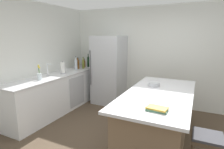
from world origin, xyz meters
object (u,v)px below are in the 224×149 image
Objects in this scene: flower_vase at (39,75)px; vinegar_bottle at (85,64)px; syrup_bottle at (83,64)px; whiskey_bottle at (78,64)px; sink_faucet at (48,69)px; wine_bottle at (88,62)px; gin_bottle at (76,65)px; olive_oil_bottle at (83,64)px; soda_bottle at (76,64)px; cookbook_stack at (157,109)px; mixing_bowl at (154,84)px; kitchen_island at (158,118)px; paper_towel_roll at (63,68)px; refrigerator at (109,70)px; bar_stool at (207,145)px.

flower_vase is 1.77m from vinegar_bottle.
whiskey_bottle is at bearing -103.66° from syrup_bottle.
whiskey_bottle is at bearing 88.95° from sink_faucet.
gin_bottle is at bearing -103.76° from wine_bottle.
olive_oil_bottle is 0.28m from soda_bottle.
cookbook_stack is (2.55, -2.11, -0.12)m from olive_oil_bottle.
gin_bottle is (-0.05, -0.36, 0.02)m from vinegar_bottle.
gin_bottle is 1.22× the size of cookbook_stack.
mixing_bowl is (2.26, -0.99, -0.10)m from olive_oil_bottle.
flower_vase is at bearing -90.92° from olive_oil_bottle.
kitchen_island is 2.60m from paper_towel_roll.
syrup_bottle is at bearing 93.58° from soda_bottle.
kitchen_island is 7.55× the size of syrup_bottle.
refrigerator is 1.62m from sink_faucet.
flower_vase is at bearing -88.96° from soda_bottle.
syrup_bottle is (-0.84, -0.01, 0.12)m from refrigerator.
sink_faucet is (-0.91, -1.33, 0.16)m from refrigerator.
mixing_bowl is (2.27, -1.29, -0.13)m from wine_bottle.
bar_stool is (2.38, -2.14, -0.37)m from refrigerator.
wine_bottle reaches higher than sink_faucet.
vinegar_bottle is at bearing 175.35° from refrigerator.
bar_stool is 2.08× the size of flower_vase.
kitchen_island is 2.77m from soda_bottle.
paper_towel_roll is at bearing -91.40° from wine_bottle.
refrigerator reaches higher than bar_stool.
whiskey_bottle is (-3.27, 1.93, 0.50)m from bar_stool.
whiskey_bottle is at bearing -98.28° from vinegar_bottle.
olive_oil_bottle is at bearing -56.72° from syrup_bottle.
bar_stool is at bearing -36.18° from wine_bottle.
bar_stool is 1.87× the size of soda_bottle.
flower_vase and olive_oil_bottle have the same top height.
gin_bottle is at bearing 150.62° from bar_stool.
vinegar_bottle is at bearing -121.65° from wine_bottle.
soda_bottle is 1.72× the size of mixing_bowl.
mixing_bowl is at bearing -26.78° from vinegar_bottle.
flower_vase is 1.05× the size of paper_towel_roll.
kitchen_island is 10.41× the size of mixing_bowl.
olive_oil_bottle is at bearing 140.47° from cookbook_stack.
wine_bottle reaches higher than cookbook_stack.
cookbook_stack is (2.60, -1.29, -0.12)m from paper_towel_roll.
whiskey_bottle is (-0.05, -0.20, 0.01)m from syrup_bottle.
vinegar_bottle is at bearing 87.52° from sink_faucet.
wine_bottle is 0.40m from whiskey_bottle.
soda_bottle is (-0.82, -0.40, 0.15)m from refrigerator.
olive_oil_bottle is 1.00× the size of gin_bottle.
kitchen_island is 5.64× the size of wine_bottle.
wine_bottle is at bearing 76.24° from gin_bottle.
wine_bottle is at bearing 93.17° from olive_oil_bottle.
vinegar_bottle is 0.81× the size of whiskey_bottle.
syrup_bottle reaches higher than cookbook_stack.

